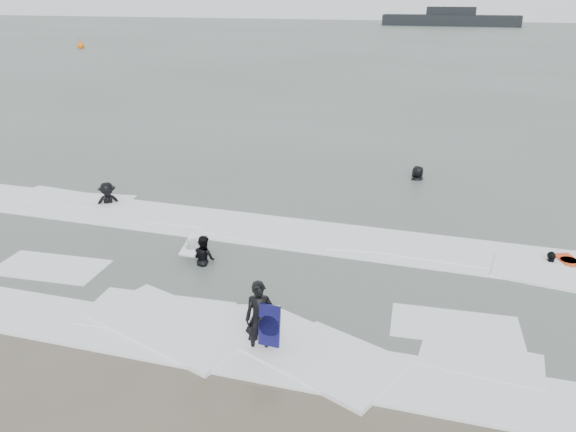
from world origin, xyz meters
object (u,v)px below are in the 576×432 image
(surfer_centre, at_px, (260,352))
(surfer_right_far, at_px, (417,181))
(buoy, at_px, (81,46))
(surfer_right_near, at_px, (551,264))
(surfer_breaker, at_px, (109,206))
(vessel_horizon, at_px, (450,19))
(surfer_wading, at_px, (205,265))

(surfer_centre, xyz_separation_m, surfer_right_far, (2.21, 13.64, 0.00))
(buoy, bearing_deg, surfer_right_near, -44.00)
(surfer_breaker, relative_size, buoy, 1.07)
(surfer_breaker, distance_m, vessel_horizon, 130.06)
(surfer_right_far, bearing_deg, surfer_wading, 14.79)
(surfer_centre, relative_size, surfer_right_far, 0.99)
(surfer_breaker, bearing_deg, vessel_horizon, 45.85)
(surfer_right_far, bearing_deg, vessel_horizon, -135.78)
(surfer_right_near, bearing_deg, surfer_centre, 7.76)
(vessel_horizon, bearing_deg, buoy, -122.47)
(surfer_breaker, relative_size, surfer_right_far, 0.98)
(surfer_centre, bearing_deg, surfer_breaker, 122.97)
(buoy, bearing_deg, vessel_horizon, 57.53)
(buoy, bearing_deg, surfer_breaker, -52.90)
(surfer_centre, height_order, surfer_right_far, surfer_right_far)
(surfer_breaker, relative_size, surfer_right_near, 1.15)
(surfer_centre, height_order, surfer_breaker, surfer_centre)
(vessel_horizon, bearing_deg, surfer_right_far, -88.34)
(surfer_wading, xyz_separation_m, surfer_breaker, (-5.60, 3.45, 0.00))
(surfer_right_near, xyz_separation_m, vessel_horizon, (-8.12, 130.14, 1.60))
(surfer_wading, bearing_deg, surfer_right_far, -90.20)
(vessel_horizon, bearing_deg, surfer_centre, -89.43)
(surfer_breaker, xyz_separation_m, surfer_right_near, (15.42, -0.30, 0.00))
(surfer_right_near, bearing_deg, surfer_wading, -19.47)
(surfer_wading, bearing_deg, surfer_breaker, -4.04)
(surfer_breaker, xyz_separation_m, buoy, (-40.90, 54.08, 0.42))
(surfer_breaker, height_order, vessel_horizon, vessel_horizon)
(surfer_right_far, bearing_deg, buoy, -89.97)
(surfer_right_far, height_order, vessel_horizon, vessel_horizon)
(surfer_right_far, distance_m, vessel_horizon, 123.31)
(surfer_breaker, bearing_deg, surfer_centre, -80.06)
(surfer_wading, height_order, vessel_horizon, vessel_horizon)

